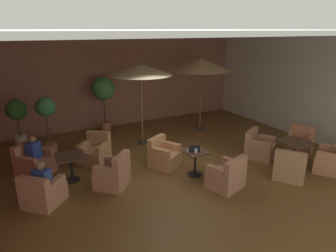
% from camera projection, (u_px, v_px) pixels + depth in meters
% --- Properties ---
extents(ground_plane, '(10.64, 9.26, 0.02)m').
position_uv_depth(ground_plane, '(176.00, 166.00, 8.72)').
color(ground_plane, brown).
extents(wall_back_brick, '(10.64, 0.08, 3.70)m').
position_uv_depth(wall_back_brick, '(119.00, 80.00, 12.00)').
color(wall_back_brick, '#9D654E').
rests_on(wall_back_brick, ground_plane).
extents(wall_right_plain, '(0.08, 9.26, 3.70)m').
position_uv_depth(wall_right_plain, '(307.00, 87.00, 10.53)').
color(wall_right_plain, silver).
rests_on(wall_right_plain, ground_plane).
extents(ceiling_slab, '(10.64, 9.26, 0.06)m').
position_uv_depth(ceiling_slab, '(177.00, 31.00, 7.58)').
color(ceiling_slab, white).
rests_on(ceiling_slab, wall_back_brick).
extents(cafe_table_front_left, '(0.62, 0.62, 0.70)m').
position_uv_depth(cafe_table_front_left, '(195.00, 158.00, 8.02)').
color(cafe_table_front_left, black).
rests_on(cafe_table_front_left, ground_plane).
extents(armchair_front_left_north, '(0.96, 0.91, 0.85)m').
position_uv_depth(armchair_front_left_north, '(227.00, 177.00, 7.40)').
color(armchair_front_left_north, '#B3785A').
rests_on(armchair_front_left_north, ground_plane).
extents(armchair_front_left_east, '(0.98, 1.00, 0.85)m').
position_uv_depth(armchair_front_left_east, '(164.00, 156.00, 8.59)').
color(armchair_front_left_east, tan).
rests_on(armchair_front_left_east, ground_plane).
extents(cafe_table_front_right, '(0.78, 0.78, 0.70)m').
position_uv_depth(cafe_table_front_right, '(71.00, 161.00, 7.71)').
color(cafe_table_front_right, black).
rests_on(cafe_table_front_right, ground_plane).
extents(armchair_front_right_north, '(1.06, 1.07, 0.79)m').
position_uv_depth(armchair_front_right_north, '(43.00, 193.00, 6.70)').
color(armchair_front_right_north, tan).
rests_on(armchair_front_right_north, ground_plane).
extents(armchair_front_right_east, '(1.03, 1.03, 0.89)m').
position_uv_depth(armchair_front_right_east, '(113.00, 175.00, 7.47)').
color(armchair_front_right_east, '#B17657').
rests_on(armchair_front_right_east, ground_plane).
extents(armchair_front_right_south, '(1.05, 1.05, 0.88)m').
position_uv_depth(armchair_front_right_south, '(95.00, 152.00, 8.86)').
color(armchair_front_right_south, tan).
rests_on(armchair_front_right_south, ground_plane).
extents(armchair_front_right_west, '(1.10, 1.10, 0.88)m').
position_uv_depth(armchair_front_right_west, '(34.00, 163.00, 8.12)').
color(armchair_front_right_west, '#C17758').
rests_on(armchair_front_right_west, ground_plane).
extents(cafe_table_mid_center, '(0.82, 0.82, 0.70)m').
position_uv_depth(cafe_table_mid_center, '(295.00, 146.00, 8.65)').
color(cafe_table_mid_center, black).
rests_on(cafe_table_mid_center, ground_plane).
extents(armchair_mid_center_north, '(1.08, 1.08, 0.86)m').
position_uv_depth(armchair_mid_center_north, '(332.00, 161.00, 8.25)').
color(armchair_mid_center_north, tan).
rests_on(armchair_mid_center_north, ground_plane).
extents(armchair_mid_center_east, '(0.98, 0.98, 0.86)m').
position_uv_depth(armchair_mid_center_east, '(300.00, 144.00, 9.53)').
color(armchair_mid_center_east, '#C17654').
rests_on(armchair_mid_center_east, ground_plane).
extents(armchair_mid_center_south, '(1.08, 1.08, 0.83)m').
position_uv_depth(armchair_mid_center_south, '(259.00, 147.00, 9.24)').
color(armchair_mid_center_south, '#B1795A').
rests_on(armchair_mid_center_south, ground_plane).
extents(armchair_mid_center_west, '(1.04, 1.05, 0.86)m').
position_uv_depth(armchair_mid_center_west, '(290.00, 168.00, 7.88)').
color(armchair_mid_center_west, tan).
rests_on(armchair_mid_center_west, ground_plane).
extents(patio_umbrella_tall_red, '(2.06, 2.06, 2.69)m').
position_uv_depth(patio_umbrella_tall_red, '(141.00, 70.00, 9.66)').
color(patio_umbrella_tall_red, '#2D2D2D').
rests_on(patio_umbrella_tall_red, ground_plane).
extents(patio_umbrella_center_beige, '(2.19, 2.19, 2.74)m').
position_uv_depth(patio_umbrella_center_beige, '(202.00, 65.00, 11.11)').
color(patio_umbrella_center_beige, '#2D2D2D').
rests_on(patio_umbrella_center_beige, ground_plane).
extents(potted_tree_left_corner, '(0.59, 0.59, 1.85)m').
position_uv_depth(potted_tree_left_corner, '(47.00, 117.00, 9.11)').
color(potted_tree_left_corner, '#AD6C4E').
rests_on(potted_tree_left_corner, ground_plane).
extents(potted_tree_mid_left, '(0.84, 0.84, 2.13)m').
position_uv_depth(potted_tree_mid_left, '(104.00, 93.00, 11.03)').
color(potted_tree_mid_left, '#A76641').
rests_on(potted_tree_mid_left, ground_plane).
extents(potted_tree_mid_right, '(0.64, 0.64, 1.65)m').
position_uv_depth(potted_tree_mid_right, '(17.00, 117.00, 9.60)').
color(potted_tree_mid_right, silver).
rests_on(potted_tree_mid_right, ground_plane).
extents(patron_blue_shirt, '(0.41, 0.41, 0.65)m').
position_uv_depth(patron_blue_shirt, '(33.00, 149.00, 7.99)').
color(patron_blue_shirt, '#293F9C').
rests_on(patron_blue_shirt, ground_plane).
extents(patron_by_window, '(0.43, 0.42, 0.62)m').
position_uv_depth(patron_by_window, '(42.00, 176.00, 6.62)').
color(patron_by_window, '#314496').
rests_on(patron_by_window, ground_plane).
extents(iced_drink_cup, '(0.08, 0.08, 0.11)m').
position_uv_depth(iced_drink_cup, '(196.00, 151.00, 7.81)').
color(iced_drink_cup, silver).
rests_on(iced_drink_cup, cafe_table_front_left).
extents(open_laptop, '(0.37, 0.32, 0.20)m').
position_uv_depth(open_laptop, '(194.00, 150.00, 7.90)').
color(open_laptop, '#9EA0A5').
rests_on(open_laptop, cafe_table_front_left).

